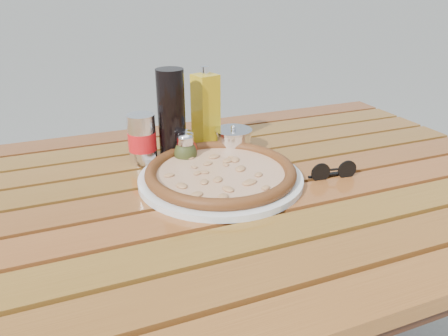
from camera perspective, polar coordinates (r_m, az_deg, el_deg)
name	(u,v)px	position (r m, az deg, el deg)	size (l,w,h in m)	color
table	(227,214)	(0.98, 0.44, -6.08)	(1.40, 0.90, 0.75)	#321C0B
plate	(221,178)	(0.96, -0.43, -1.36)	(0.36, 0.36, 0.01)	silver
pizza	(221,172)	(0.95, -0.44, -0.51)	(0.45, 0.45, 0.03)	beige
pepper_shaker	(186,147)	(1.05, -5.00, 2.81)	(0.06, 0.06, 0.08)	#B22814
oregano_shaker	(185,150)	(1.03, -5.06, 2.36)	(0.06, 0.06, 0.08)	#3E451B
dark_bottle	(172,115)	(1.05, -6.87, 6.86)	(0.07, 0.07, 0.22)	black
soda_can	(142,139)	(1.06, -10.64, 3.69)	(0.08, 0.08, 0.12)	silver
olive_oil_cruet	(206,111)	(1.13, -2.41, 7.47)	(0.07, 0.07, 0.21)	gold
parmesan_tin	(233,140)	(1.12, 1.22, 3.68)	(0.10, 0.10, 0.07)	white
sunglasses	(333,172)	(1.00, 14.08, -0.47)	(0.11, 0.03, 0.04)	black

